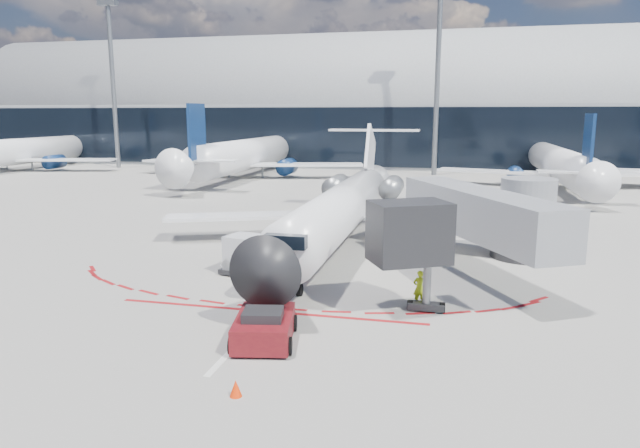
% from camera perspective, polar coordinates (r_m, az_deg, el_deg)
% --- Properties ---
extents(ground, '(260.00, 260.00, 0.00)m').
position_cam_1_polar(ground, '(36.06, 0.54, -2.73)').
color(ground, gray).
rests_on(ground, ground).
extents(apron_centerline, '(0.25, 40.00, 0.01)m').
position_cam_1_polar(apron_centerline, '(37.96, 1.20, -2.02)').
color(apron_centerline, silver).
rests_on(apron_centerline, ground).
extents(apron_stop_bar, '(14.00, 0.25, 0.01)m').
position_cam_1_polar(apron_stop_bar, '(25.42, -5.20, -8.70)').
color(apron_stop_bar, maroon).
rests_on(apron_stop_bar, ground).
extents(terminal_building, '(150.00, 24.15, 24.00)m').
position_cam_1_polar(terminal_building, '(99.45, 8.92, 10.84)').
color(terminal_building, '#9B9EA1').
rests_on(terminal_building, ground).
extents(jet_bridge, '(10.03, 15.20, 4.90)m').
position_cam_1_polar(jet_bridge, '(31.73, 16.84, 0.45)').
color(jet_bridge, '#94969C').
rests_on(jet_bridge, ground).
extents(light_mast_west, '(0.70, 0.70, 25.00)m').
position_cam_1_polar(light_mast_west, '(97.68, -19.96, 12.66)').
color(light_mast_west, slate).
rests_on(light_mast_west, ground).
extents(light_mast_centre, '(0.70, 0.70, 25.00)m').
position_cam_1_polar(light_mast_centre, '(82.32, 11.64, 13.52)').
color(light_mast_centre, slate).
rests_on(light_mast_centre, ground).
extents(regional_jet, '(25.13, 30.99, 7.76)m').
position_cam_1_polar(regional_jet, '(37.50, 2.43, 1.83)').
color(regional_jet, white).
rests_on(regional_jet, ground).
extents(pushback_tug, '(2.80, 5.43, 1.38)m').
position_cam_1_polar(pushback_tug, '(22.02, -5.59, -10.20)').
color(pushback_tug, '#510B12').
rests_on(pushback_tug, ground).
extents(ramp_worker, '(0.70, 0.58, 1.63)m').
position_cam_1_polar(ramp_worker, '(26.26, 9.90, -6.31)').
color(ramp_worker, '#C0E217').
rests_on(ramp_worker, ground).
extents(uld_container, '(2.67, 2.42, 2.13)m').
position_cam_1_polar(uld_container, '(31.04, -7.50, -3.09)').
color(uld_container, black).
rests_on(uld_container, ground).
extents(safety_cone_left, '(0.38, 0.38, 0.53)m').
position_cam_1_polar(safety_cone_left, '(35.81, -6.71, -2.47)').
color(safety_cone_left, '#F73105').
rests_on(safety_cone_left, ground).
extents(safety_cone_right, '(0.39, 0.39, 0.54)m').
position_cam_1_polar(safety_cone_right, '(18.37, -8.43, -15.94)').
color(safety_cone_right, '#F73105').
rests_on(safety_cone_right, ground).
extents(bg_airliner_0, '(35.06, 37.12, 11.34)m').
position_cam_1_polar(bg_airliner_0, '(99.08, -27.71, 8.08)').
color(bg_airliner_0, white).
rests_on(bg_airliner_0, ground).
extents(bg_airliner_1, '(37.20, 39.39, 12.04)m').
position_cam_1_polar(bg_airliner_1, '(79.25, -7.26, 9.07)').
color(bg_airliner_1, white).
rests_on(bg_airliner_1, ground).
extents(bg_airliner_2, '(33.06, 35.00, 10.69)m').
position_cam_1_polar(bg_airliner_2, '(73.55, 22.99, 7.63)').
color(bg_airliner_2, white).
rests_on(bg_airliner_2, ground).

